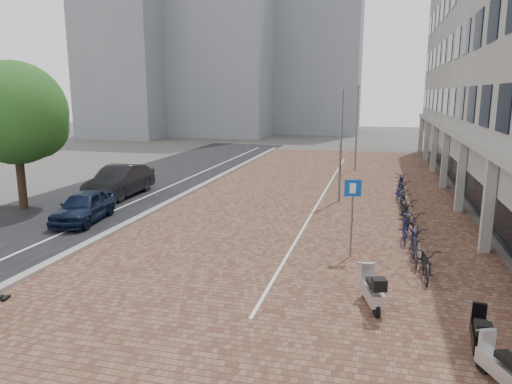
% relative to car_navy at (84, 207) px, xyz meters
% --- Properties ---
extents(ground, '(140.00, 140.00, 0.00)m').
position_rel_car_navy_xyz_m(ground, '(7.19, -4.02, -0.67)').
color(ground, '#474442').
rests_on(ground, ground).
extents(plaza_brick, '(14.50, 42.00, 0.04)m').
position_rel_car_navy_xyz_m(plaza_brick, '(9.19, 7.98, -0.66)').
color(plaza_brick, brown).
rests_on(plaza_brick, ground).
extents(street_asphalt, '(8.00, 50.00, 0.03)m').
position_rel_car_navy_xyz_m(street_asphalt, '(-1.81, 7.98, -0.67)').
color(street_asphalt, black).
rests_on(street_asphalt, ground).
extents(curb, '(0.35, 42.00, 0.14)m').
position_rel_car_navy_xyz_m(curb, '(2.09, 7.98, -0.60)').
color(curb, gray).
rests_on(curb, ground).
extents(lane_line, '(0.12, 44.00, 0.00)m').
position_rel_car_navy_xyz_m(lane_line, '(0.19, 7.98, -0.65)').
color(lane_line, white).
rests_on(lane_line, street_asphalt).
extents(parking_line, '(0.10, 30.00, 0.00)m').
position_rel_car_navy_xyz_m(parking_line, '(9.39, 7.98, -0.64)').
color(parking_line, white).
rests_on(parking_line, plaza_brick).
extents(bg_towers, '(33.00, 23.00, 32.00)m').
position_rel_car_navy_xyz_m(bg_towers, '(-7.15, 44.92, 13.29)').
color(bg_towers, gray).
rests_on(bg_towers, ground).
extents(car_navy, '(2.14, 4.14, 1.34)m').
position_rel_car_navy_xyz_m(car_navy, '(0.00, 0.00, 0.00)').
color(car_navy, black).
rests_on(car_navy, ground).
extents(car_dark, '(1.90, 5.11, 1.67)m').
position_rel_car_navy_xyz_m(car_dark, '(-1.21, 5.05, 0.16)').
color(car_dark, black).
rests_on(car_dark, ground).
extents(shoes, '(0.45, 0.40, 0.10)m').
position_rel_car_navy_xyz_m(shoes, '(2.64, -7.64, -0.62)').
color(shoes, black).
rests_on(shoes, ground).
extents(scooter_front, '(0.87, 1.62, 1.07)m').
position_rel_car_navy_xyz_m(scooter_front, '(12.25, -5.58, -0.14)').
color(scooter_front, '#ADACB1').
rests_on(scooter_front, ground).
extents(scooter_mid, '(0.58, 1.44, 0.97)m').
position_rel_car_navy_xyz_m(scooter_mid, '(14.53, -7.26, -0.19)').
color(scooter_mid, black).
rests_on(scooter_mid, ground).
extents(scooter_back, '(1.01, 1.49, 0.99)m').
position_rel_car_navy_xyz_m(scooter_back, '(14.69, -8.53, -0.18)').
color(scooter_back, '#B6B5BB').
rests_on(scooter_back, ground).
extents(parking_sign, '(0.55, 0.17, 2.69)m').
position_rel_car_navy_xyz_m(parking_sign, '(11.47, -1.74, 1.16)').
color(parking_sign, slate).
rests_on(parking_sign, ground).
extents(lamp_near, '(0.12, 0.12, 5.71)m').
position_rel_car_navy_xyz_m(lamp_near, '(10.36, 6.70, 2.18)').
color(lamp_near, slate).
rests_on(lamp_near, ground).
extents(lamp_far, '(0.12, 0.12, 6.00)m').
position_rel_car_navy_xyz_m(lamp_far, '(10.62, 17.01, 2.33)').
color(lamp_far, slate).
rests_on(lamp_far, ground).
extents(street_tree, '(4.80, 4.80, 6.99)m').
position_rel_car_navy_xyz_m(street_tree, '(-4.15, 1.48, 3.77)').
color(street_tree, '#382619').
rests_on(street_tree, ground).
extents(bike_row, '(1.15, 15.80, 1.05)m').
position_rel_car_navy_xyz_m(bike_row, '(13.54, 3.88, -0.15)').
color(bike_row, black).
rests_on(bike_row, ground).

